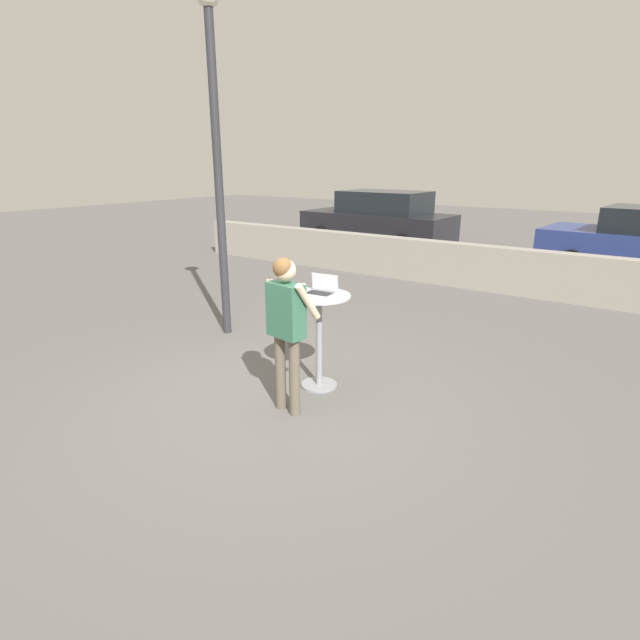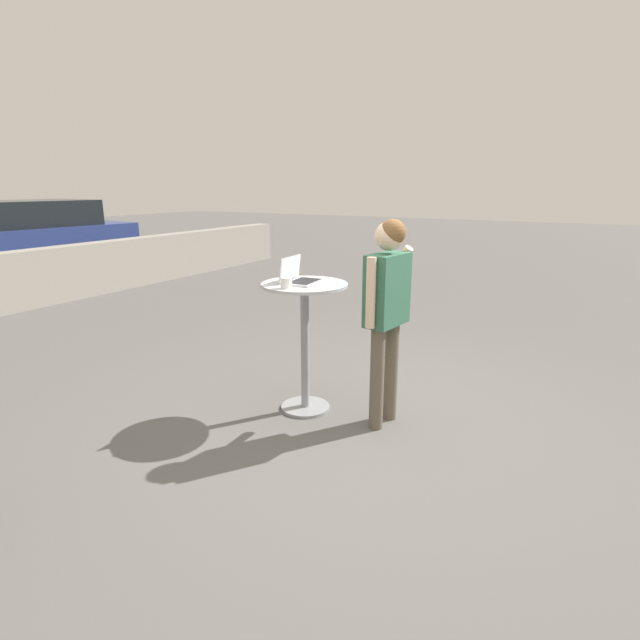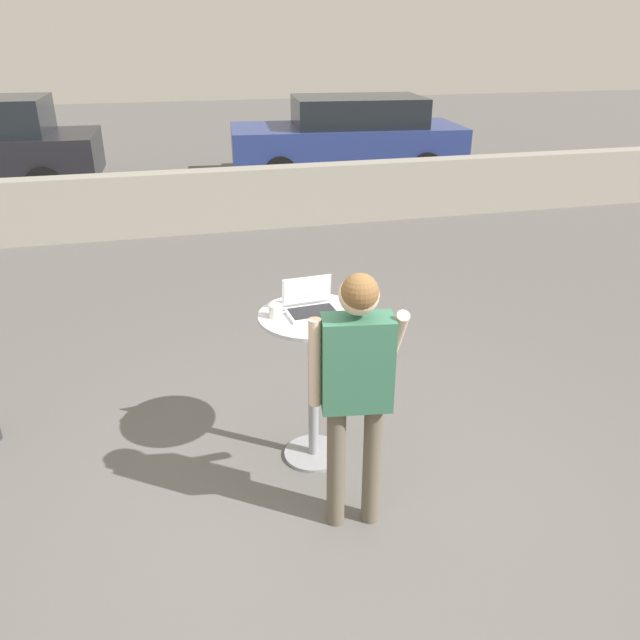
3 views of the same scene
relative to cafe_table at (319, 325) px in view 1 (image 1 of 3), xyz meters
name	(u,v)px [view 1 (image 1 of 3)]	position (x,y,z in m)	size (l,w,h in m)	color
ground_plane	(279,404)	(-0.09, -0.63, -0.75)	(50.00, 50.00, 0.00)	#5B5956
pavement_kerb	(475,267)	(-0.09, 5.67, -0.30)	(14.77, 0.35, 0.89)	gray
cafe_table	(319,325)	(0.00, 0.00, 0.00)	(0.70, 0.70, 1.10)	gray
laptop	(321,290)	(0.00, 0.04, 0.40)	(0.35, 0.28, 0.21)	#B7BABF
coffee_mug	(303,288)	(-0.24, 0.02, 0.39)	(0.11, 0.08, 0.08)	white
standing_person	(286,317)	(0.08, -0.68, 0.28)	(0.56, 0.33, 1.63)	brown
parked_car_near_street	(379,220)	(-4.07, 8.88, 0.10)	(4.46, 2.06, 1.67)	black
street_lamp	(215,124)	(-2.25, 0.76, 2.24)	(0.32, 0.32, 4.67)	#2D2D33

